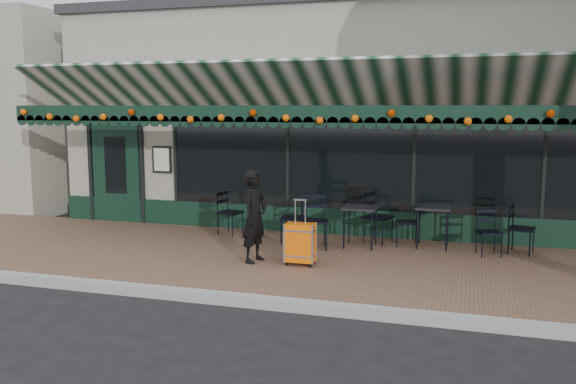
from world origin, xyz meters
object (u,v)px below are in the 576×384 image
(chair_a_front, at_px, (489,233))
(chair_b_front, at_px, (314,222))
(cafe_table_a, at_px, (433,210))
(chair_solo, at_px, (230,213))
(cafe_table_b, at_px, (360,211))
(chair_a_right, at_px, (522,229))
(woman, at_px, (255,216))
(chair_b_right, at_px, (378,218))
(chair_a_left, at_px, (407,223))
(suitcase, at_px, (300,243))
(chair_b_left, at_px, (293,218))

(chair_a_front, distance_m, chair_b_front, 2.89)
(cafe_table_a, xyz_separation_m, chair_solo, (-3.79, 0.01, -0.24))
(cafe_table_b, distance_m, chair_a_right, 2.68)
(cafe_table_a, bearing_deg, cafe_table_b, -164.76)
(chair_a_right, relative_size, chair_solo, 0.99)
(woman, bearing_deg, chair_b_right, -28.72)
(woman, xyz_separation_m, chair_solo, (-1.16, 1.84, -0.32))
(cafe_table_a, height_order, chair_a_right, chair_a_right)
(chair_a_left, bearing_deg, cafe_table_b, -73.61)
(chair_a_right, bearing_deg, chair_solo, 104.08)
(chair_b_front, bearing_deg, cafe_table_a, 1.83)
(cafe_table_b, relative_size, chair_a_front, 0.94)
(woman, relative_size, suitcase, 1.42)
(chair_a_right, height_order, chair_b_left, chair_b_left)
(chair_a_right, bearing_deg, suitcase, 133.02)
(cafe_table_b, bearing_deg, chair_b_right, 56.50)
(cafe_table_b, bearing_deg, chair_b_left, -178.99)
(cafe_table_a, bearing_deg, chair_solo, 179.84)
(chair_solo, bearing_deg, suitcase, -121.24)
(cafe_table_a, distance_m, chair_a_right, 1.46)
(chair_b_front, xyz_separation_m, chair_solo, (-1.84, 0.71, -0.05))
(chair_b_left, height_order, chair_solo, chair_b_left)
(cafe_table_b, height_order, chair_solo, chair_solo)
(chair_b_right, bearing_deg, chair_a_left, -76.78)
(cafe_table_a, bearing_deg, suitcase, -135.69)
(chair_b_right, xyz_separation_m, chair_b_front, (-0.99, -0.75, 0.01))
(chair_a_front, bearing_deg, chair_a_right, 13.41)
(chair_a_right, distance_m, chair_a_front, 0.61)
(woman, relative_size, cafe_table_a, 2.02)
(chair_solo, bearing_deg, chair_b_left, -92.08)
(chair_a_right, bearing_deg, chair_b_right, 102.43)
(chair_b_left, bearing_deg, chair_a_right, 91.69)
(chair_b_right, bearing_deg, chair_b_left, 125.32)
(suitcase, bearing_deg, cafe_table_b, 64.94)
(chair_a_right, height_order, chair_solo, chair_solo)
(woman, relative_size, cafe_table_b, 2.05)
(cafe_table_b, relative_size, chair_b_right, 0.78)
(suitcase, bearing_deg, cafe_table_a, 43.11)
(cafe_table_a, relative_size, chair_b_left, 0.82)
(chair_b_left, distance_m, chair_solo, 1.42)
(suitcase, xyz_separation_m, chair_a_left, (1.43, 1.83, 0.07))
(chair_a_front, xyz_separation_m, chair_b_right, (-1.88, 0.40, 0.08))
(chair_a_right, distance_m, chair_b_left, 3.88)
(chair_b_left, height_order, chair_b_front, chair_b_front)
(woman, bearing_deg, chair_a_front, -54.55)
(woman, xyz_separation_m, chair_a_left, (2.18, 1.82, -0.32))
(suitcase, distance_m, chair_b_right, 2.11)
(woman, bearing_deg, cafe_table_b, -30.53)
(chair_a_left, bearing_deg, woman, -56.86)
(chair_a_left, distance_m, chair_b_right, 0.52)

